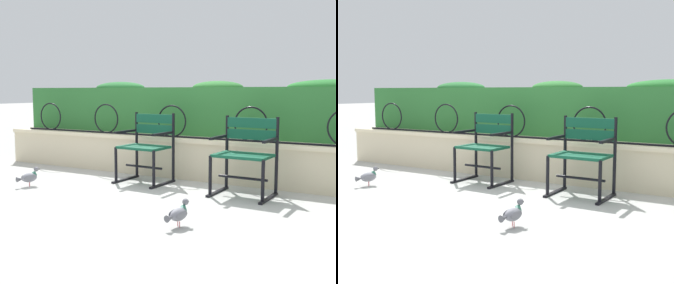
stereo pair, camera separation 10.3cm
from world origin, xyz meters
The scene contains 8 objects.
ground_plane centered at (0.00, 0.00, 0.00)m, with size 60.00×60.00×0.00m, color #ADADA8.
stone_wall centered at (0.00, 0.87, 0.27)m, with size 6.31×0.41×0.52m.
iron_arch_fence centered at (-0.28, 0.79, 0.70)m, with size 5.79×0.02×0.42m.
hedge_row centered at (0.01, 1.28, 0.88)m, with size 6.19×0.47×0.74m.
park_chair_left centered at (-0.45, 0.38, 0.46)m, with size 0.62×0.55×0.85m.
park_chair_right centered at (0.85, 0.31, 0.46)m, with size 0.64×0.54×0.85m.
pigeon_near_chairs centered at (-1.52, -0.55, 0.11)m, with size 0.15×0.29×0.22m.
pigeon_far_side centered at (0.76, -1.05, 0.11)m, with size 0.13×0.29×0.22m.
Camera 1 is at (2.43, -4.18, 1.12)m, focal length 47.02 mm.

